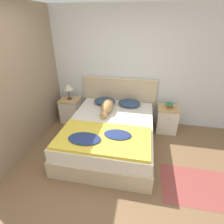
{
  "coord_description": "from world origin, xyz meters",
  "views": [
    {
      "loc": [
        0.58,
        -1.76,
        2.24
      ],
      "look_at": [
        -0.0,
        1.22,
        0.64
      ],
      "focal_mm": 28.0,
      "sensor_mm": 36.0,
      "label": 1
    }
  ],
  "objects_px": {
    "pillow_left": "(105,101)",
    "book_stack": "(169,105)",
    "nightstand_right": "(167,119)",
    "bed": "(110,134)",
    "dog": "(107,107)",
    "pillow_right": "(129,103)",
    "table_lamp": "(68,87)",
    "nightstand_left": "(71,110)"
  },
  "relations": [
    {
      "from": "nightstand_left",
      "to": "book_stack",
      "type": "relative_size",
      "value": 2.45
    },
    {
      "from": "book_stack",
      "to": "pillow_right",
      "type": "bearing_deg",
      "value": 179.94
    },
    {
      "from": "pillow_right",
      "to": "bed",
      "type": "bearing_deg",
      "value": -109.91
    },
    {
      "from": "nightstand_right",
      "to": "pillow_left",
      "type": "xyz_separation_m",
      "value": [
        -1.42,
        0.01,
        0.31
      ]
    },
    {
      "from": "dog",
      "to": "book_stack",
      "type": "bearing_deg",
      "value": 16.08
    },
    {
      "from": "pillow_left",
      "to": "dog",
      "type": "distance_m",
      "value": 0.4
    },
    {
      "from": "bed",
      "to": "dog",
      "type": "xyz_separation_m",
      "value": [
        -0.14,
        0.4,
        0.38
      ]
    },
    {
      "from": "nightstand_left",
      "to": "table_lamp",
      "type": "xyz_separation_m",
      "value": [
        0.0,
        0.01,
        0.58
      ]
    },
    {
      "from": "nightstand_right",
      "to": "table_lamp",
      "type": "bearing_deg",
      "value": 179.84
    },
    {
      "from": "nightstand_right",
      "to": "pillow_left",
      "type": "height_order",
      "value": "pillow_left"
    },
    {
      "from": "pillow_right",
      "to": "book_stack",
      "type": "relative_size",
      "value": 2.07
    },
    {
      "from": "pillow_right",
      "to": "dog",
      "type": "height_order",
      "value": "dog"
    },
    {
      "from": "pillow_left",
      "to": "dog",
      "type": "relative_size",
      "value": 0.63
    },
    {
      "from": "dog",
      "to": "nightstand_right",
      "type": "bearing_deg",
      "value": 15.75
    },
    {
      "from": "book_stack",
      "to": "table_lamp",
      "type": "distance_m",
      "value": 2.29
    },
    {
      "from": "pillow_left",
      "to": "book_stack",
      "type": "relative_size",
      "value": 2.07
    },
    {
      "from": "bed",
      "to": "dog",
      "type": "height_order",
      "value": "dog"
    },
    {
      "from": "table_lamp",
      "to": "nightstand_right",
      "type": "bearing_deg",
      "value": -0.16
    },
    {
      "from": "book_stack",
      "to": "table_lamp",
      "type": "xyz_separation_m",
      "value": [
        -2.28,
        -0.0,
        0.25
      ]
    },
    {
      "from": "nightstand_right",
      "to": "pillow_right",
      "type": "relative_size",
      "value": 1.18
    },
    {
      "from": "dog",
      "to": "table_lamp",
      "type": "relative_size",
      "value": 2.07
    },
    {
      "from": "pillow_right",
      "to": "table_lamp",
      "type": "bearing_deg",
      "value": -179.87
    },
    {
      "from": "nightstand_left",
      "to": "dog",
      "type": "xyz_separation_m",
      "value": [
        0.99,
        -0.36,
        0.35
      ]
    },
    {
      "from": "nightstand_right",
      "to": "pillow_left",
      "type": "distance_m",
      "value": 1.45
    },
    {
      "from": "pillow_left",
      "to": "nightstand_right",
      "type": "bearing_deg",
      "value": -0.39
    },
    {
      "from": "nightstand_left",
      "to": "pillow_right",
      "type": "distance_m",
      "value": 1.45
    },
    {
      "from": "pillow_left",
      "to": "pillow_right",
      "type": "bearing_deg",
      "value": 0.0
    },
    {
      "from": "bed",
      "to": "nightstand_right",
      "type": "bearing_deg",
      "value": 33.96
    },
    {
      "from": "nightstand_right",
      "to": "table_lamp",
      "type": "relative_size",
      "value": 1.54
    },
    {
      "from": "dog",
      "to": "table_lamp",
      "type": "bearing_deg",
      "value": 159.66
    },
    {
      "from": "dog",
      "to": "table_lamp",
      "type": "distance_m",
      "value": 1.08
    },
    {
      "from": "table_lamp",
      "to": "bed",
      "type": "bearing_deg",
      "value": -34.18
    },
    {
      "from": "pillow_left",
      "to": "book_stack",
      "type": "distance_m",
      "value": 1.42
    },
    {
      "from": "bed",
      "to": "nightstand_left",
      "type": "height_order",
      "value": "nightstand_left"
    },
    {
      "from": "pillow_right",
      "to": "dog",
      "type": "xyz_separation_m",
      "value": [
        -0.43,
        -0.37,
        0.04
      ]
    },
    {
      "from": "pillow_left",
      "to": "dog",
      "type": "bearing_deg",
      "value": -69.9
    },
    {
      "from": "bed",
      "to": "book_stack",
      "type": "height_order",
      "value": "book_stack"
    },
    {
      "from": "bed",
      "to": "nightstand_right",
      "type": "relative_size",
      "value": 3.54
    },
    {
      "from": "nightstand_left",
      "to": "pillow_right",
      "type": "height_order",
      "value": "pillow_right"
    },
    {
      "from": "pillow_right",
      "to": "dog",
      "type": "relative_size",
      "value": 0.63
    },
    {
      "from": "pillow_left",
      "to": "table_lamp",
      "type": "height_order",
      "value": "table_lamp"
    },
    {
      "from": "pillow_right",
      "to": "table_lamp",
      "type": "relative_size",
      "value": 1.3
    }
  ]
}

